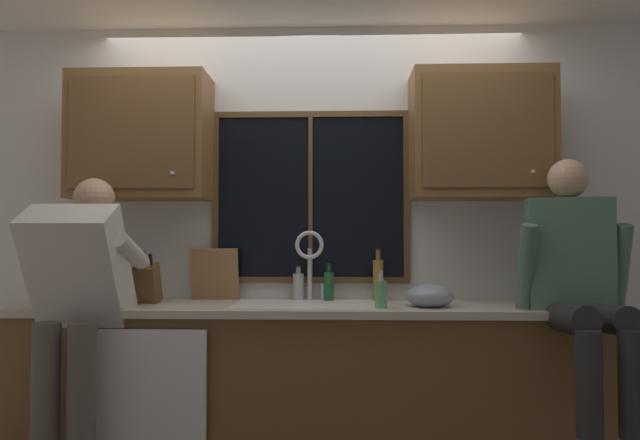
% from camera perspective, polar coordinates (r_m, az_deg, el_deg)
% --- Properties ---
extents(back_wall, '(5.69, 0.12, 2.55)m').
position_cam_1_polar(back_wall, '(3.56, -0.75, -1.84)').
color(back_wall, silver).
rests_on(back_wall, floor).
extents(window_glass, '(1.10, 0.02, 0.95)m').
position_cam_1_polar(window_glass, '(3.50, -0.92, 2.26)').
color(window_glass, black).
extents(window_frame_top, '(1.17, 0.02, 0.04)m').
position_cam_1_polar(window_frame_top, '(3.56, -0.92, 10.20)').
color(window_frame_top, brown).
extents(window_frame_bottom, '(1.17, 0.02, 0.04)m').
position_cam_1_polar(window_frame_bottom, '(3.49, -0.93, -5.83)').
color(window_frame_bottom, brown).
extents(window_frame_left, '(0.03, 0.02, 0.95)m').
position_cam_1_polar(window_frame_left, '(3.56, -10.08, 2.21)').
color(window_frame_left, brown).
extents(window_frame_right, '(0.03, 0.02, 0.95)m').
position_cam_1_polar(window_frame_right, '(3.51, 8.38, 2.27)').
color(window_frame_right, brown).
extents(window_mullion_center, '(0.02, 0.02, 0.95)m').
position_cam_1_polar(window_mullion_center, '(3.49, -0.93, 2.27)').
color(window_mullion_center, brown).
extents(lower_cabinet_run, '(3.29, 0.58, 0.88)m').
position_cam_1_polar(lower_cabinet_run, '(3.31, -1.06, -16.43)').
color(lower_cabinet_run, brown).
rests_on(lower_cabinet_run, floor).
extents(countertop, '(3.35, 0.62, 0.04)m').
position_cam_1_polar(countertop, '(3.21, -1.08, -8.54)').
color(countertop, beige).
rests_on(countertop, lower_cabinet_run).
extents(dishwasher_front, '(0.60, 0.02, 0.74)m').
position_cam_1_polar(dishwasher_front, '(3.15, -16.53, -16.80)').
color(dishwasher_front, white).
extents(upper_cabinet_left, '(0.78, 0.36, 0.72)m').
position_cam_1_polar(upper_cabinet_left, '(3.57, -16.94, 7.69)').
color(upper_cabinet_left, brown).
extents(upper_cabinet_right, '(0.78, 0.36, 0.72)m').
position_cam_1_polar(upper_cabinet_right, '(3.47, 15.30, 7.94)').
color(upper_cabinet_right, brown).
extents(sink, '(0.80, 0.46, 0.21)m').
position_cam_1_polar(sink, '(3.23, -1.19, -9.89)').
color(sink, white).
rests_on(sink, lower_cabinet_run).
extents(faucet, '(0.18, 0.09, 0.40)m').
position_cam_1_polar(faucet, '(3.38, -0.89, -3.56)').
color(faucet, silver).
rests_on(faucet, countertop).
extents(person_standing, '(0.53, 0.67, 1.59)m').
position_cam_1_polar(person_standing, '(3.15, -22.49, -7.18)').
color(person_standing, '#595147').
rests_on(person_standing, floor).
extents(person_sitting_on_counter, '(0.54, 0.63, 1.26)m').
position_cam_1_polar(person_sitting_on_counter, '(3.15, 23.65, -4.78)').
color(person_sitting_on_counter, '#262628').
rests_on(person_sitting_on_counter, countertop).
extents(knife_block, '(0.12, 0.18, 0.32)m').
position_cam_1_polar(knife_block, '(3.40, -16.40, -5.92)').
color(knife_block, brown).
rests_on(knife_block, countertop).
extents(cutting_board, '(0.28, 0.08, 0.30)m').
position_cam_1_polar(cutting_board, '(3.50, -10.19, -5.20)').
color(cutting_board, '#997047').
rests_on(cutting_board, countertop).
extents(mixing_bowl, '(0.25, 0.25, 0.13)m').
position_cam_1_polar(mixing_bowl, '(3.16, 10.55, -7.22)').
color(mixing_bowl, '#8C99A8').
rests_on(mixing_bowl, countertop).
extents(soap_dispenser, '(0.06, 0.07, 0.20)m').
position_cam_1_polar(soap_dispenser, '(3.04, 5.92, -7.11)').
color(soap_dispenser, '#59A566').
rests_on(soap_dispenser, countertop).
extents(bottle_green_glass, '(0.06, 0.06, 0.22)m').
position_cam_1_polar(bottle_green_glass, '(3.39, 0.86, -6.34)').
color(bottle_green_glass, '#1E592D').
rests_on(bottle_green_glass, countertop).
extents(bottle_tall_clear, '(0.06, 0.06, 0.20)m').
position_cam_1_polar(bottle_tall_clear, '(3.45, -2.11, -6.36)').
color(bottle_tall_clear, '#B7B7BC').
rests_on(bottle_tall_clear, countertop).
extents(bottle_amber_small, '(0.06, 0.06, 0.30)m').
position_cam_1_polar(bottle_amber_small, '(3.42, 5.65, -5.68)').
color(bottle_amber_small, olive).
rests_on(bottle_amber_small, countertop).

